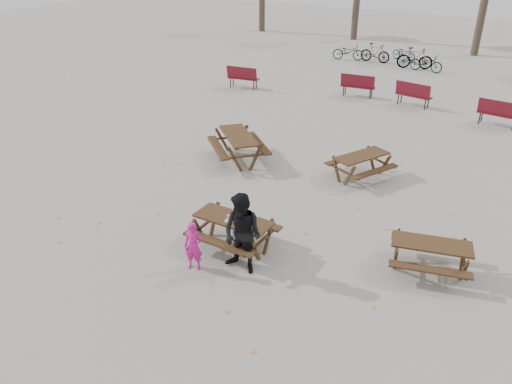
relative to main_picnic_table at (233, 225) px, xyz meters
The scene contains 13 objects.
ground 0.59m from the main_picnic_table, ahead, with size 80.00×80.00×0.00m, color gray.
main_picnic_table is the anchor object (origin of this frame).
food_tray 0.28m from the main_picnic_table, 86.77° to the right, with size 0.18×0.11×0.04m, color white.
bread_roll 0.31m from the main_picnic_table, 86.77° to the right, with size 0.14×0.06×0.05m, color tan.
soda_bottle 0.30m from the main_picnic_table, 98.44° to the right, with size 0.07×0.07×0.17m.
child 1.15m from the main_picnic_table, 104.50° to the right, with size 0.41×0.27×1.12m, color #D21A8B.
adult 0.96m from the main_picnic_table, 44.07° to the right, with size 0.89×0.69×1.82m, color black.
picnic_table_east 4.33m from the main_picnic_table, 18.90° to the left, with size 1.65×1.33×0.71m, color #352313, non-canonical shape.
picnic_table_north 5.02m from the main_picnic_table, 121.62° to the left, with size 2.00×1.61×0.86m, color #352313, non-canonical shape.
picnic_table_far 5.19m from the main_picnic_table, 76.88° to the left, with size 1.70×1.37×0.73m, color #352313, non-canonical shape.
park_bench_row 12.32m from the main_picnic_table, 95.01° to the left, with size 12.60×2.08×1.03m.
bicycle_row 19.75m from the main_picnic_table, 97.07° to the left, with size 6.33×2.86×1.11m.
fallen_leaves 2.62m from the main_picnic_table, 78.69° to the left, with size 11.00×11.00×0.01m, color #C2752E, non-canonical shape.
Camera 1 is at (5.46, -8.04, 6.52)m, focal length 35.00 mm.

